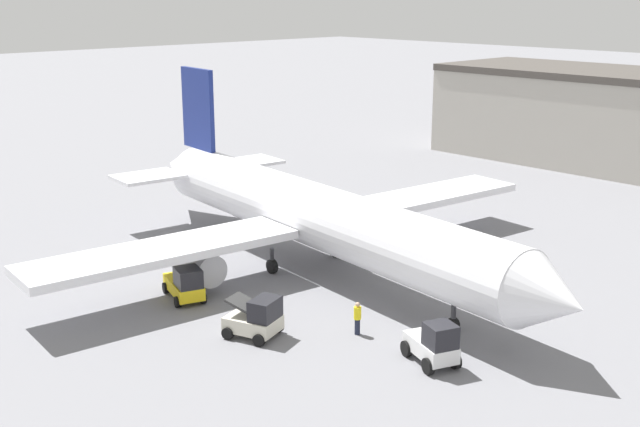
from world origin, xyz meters
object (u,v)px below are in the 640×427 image
belt_loader_truck (256,318)px  pushback_tug (434,344)px  airplane (311,214)px  baggage_tug (185,284)px  ground_crew_worker (357,317)px

belt_loader_truck → pushback_tug: pushback_tug is taller
pushback_tug → airplane: bearing=-179.7°
airplane → baggage_tug: size_ratio=10.32×
ground_crew_worker → belt_loader_truck: 5.20m
airplane → belt_loader_truck: bearing=-51.2°
ground_crew_worker → baggage_tug: (-10.17, -3.71, 0.02)m
pushback_tug → ground_crew_worker: bearing=-158.3°
belt_loader_truck → airplane: bearing=102.7°
baggage_tug → belt_loader_truck: bearing=15.4°
ground_crew_worker → belt_loader_truck: belt_loader_truck is taller
airplane → baggage_tug: bearing=-89.1°
baggage_tug → pushback_tug: pushback_tug is taller
airplane → pushback_tug: 15.39m
ground_crew_worker → belt_loader_truck: size_ratio=0.57×
airplane → ground_crew_worker: (9.32, -5.36, -2.62)m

